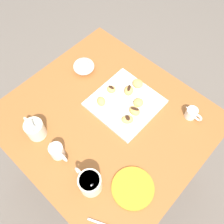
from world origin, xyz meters
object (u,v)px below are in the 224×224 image
object	(u,v)px
coffee_mug_cream_left	(90,183)
beignet_4	(135,111)
chocolate_sauce_pitcher	(192,113)
beignet_1	(127,119)
pastry_plate_square	(125,103)
coffee_mug_cream_right	(35,129)
beignet_5	(129,90)
beignet_0	(138,83)
beignet_2	(111,89)
dining_table	(107,131)
beignet_6	(101,101)
saucer_orange_left	(133,188)
cream_pitcher_white	(57,151)
ice_cream_bowl	(84,66)
beignet_3	(139,102)

from	to	relation	value
coffee_mug_cream_left	beignet_4	size ratio (longest dim) A/B	2.71
chocolate_sauce_pitcher	beignet_1	distance (m)	0.30
pastry_plate_square	coffee_mug_cream_right	size ratio (longest dim) A/B	2.22
pastry_plate_square	coffee_mug_cream_left	world-z (taller)	coffee_mug_cream_left
coffee_mug_cream_right	beignet_5	world-z (taller)	coffee_mug_cream_right
chocolate_sauce_pitcher	beignet_0	world-z (taller)	chocolate_sauce_pitcher
coffee_mug_cream_left	beignet_2	distance (m)	0.47
coffee_mug_cream_right	beignet_5	distance (m)	0.47
dining_table	beignet_6	world-z (taller)	beignet_6
dining_table	beignet_4	bearing A→B (deg)	-127.74
coffee_mug_cream_right	beignet_4	world-z (taller)	coffee_mug_cream_right
dining_table	saucer_orange_left	distance (m)	0.37
beignet_6	beignet_5	bearing A→B (deg)	-111.98
beignet_2	beignet_5	xyz separation A→B (m)	(-0.07, -0.05, 0.00)
cream_pitcher_white	beignet_4	bearing A→B (deg)	-106.32
pastry_plate_square	ice_cream_bowl	size ratio (longest dim) A/B	2.71
ice_cream_bowl	beignet_3	bearing A→B (deg)	-176.28
coffee_mug_cream_left	beignet_5	size ratio (longest dim) A/B	2.73
saucer_orange_left	beignet_3	distance (m)	0.39
coffee_mug_cream_left	beignet_2	size ratio (longest dim) A/B	3.40
dining_table	pastry_plate_square	xyz separation A→B (m)	(-0.01, -0.12, 0.15)
beignet_4	beignet_2	bearing A→B (deg)	-5.89
saucer_orange_left	beignet_0	distance (m)	0.50
dining_table	chocolate_sauce_pitcher	size ratio (longest dim) A/B	9.91
beignet_0	saucer_orange_left	bearing A→B (deg)	127.96
coffee_mug_cream_left	beignet_5	distance (m)	0.48
coffee_mug_cream_left	coffee_mug_cream_right	xyz separation A→B (m)	(0.34, 0.00, -0.01)
chocolate_sauce_pitcher	beignet_6	distance (m)	0.42
ice_cream_bowl	beignet_2	world-z (taller)	ice_cream_bowl
saucer_orange_left	beignet_3	xyz separation A→B (m)	(0.24, -0.31, 0.03)
pastry_plate_square	cream_pitcher_white	size ratio (longest dim) A/B	2.85
beignet_3	coffee_mug_cream_left	bearing A→B (deg)	103.82
dining_table	beignet_3	bearing A→B (deg)	-112.96
cream_pitcher_white	beignet_0	size ratio (longest dim) A/B	1.92
chocolate_sauce_pitcher	beignet_1	size ratio (longest dim) A/B	1.66
coffee_mug_cream_right	beignet_2	distance (m)	0.40
beignet_3	beignet_6	world-z (taller)	beignet_6
beignet_5	beignet_0	bearing A→B (deg)	-93.52
coffee_mug_cream_left	beignet_3	world-z (taller)	coffee_mug_cream_left
coffee_mug_cream_right	beignet_2	bearing A→B (deg)	-103.48
coffee_mug_cream_right	cream_pitcher_white	xyz separation A→B (m)	(-0.15, 0.00, -0.01)
saucer_orange_left	ice_cream_bowl	bearing A→B (deg)	-26.37
coffee_mug_cream_right	saucer_orange_left	world-z (taller)	coffee_mug_cream_right
coffee_mug_cream_right	beignet_3	size ratio (longest dim) A/B	2.75
cream_pitcher_white	beignet_6	bearing A→B (deg)	-82.53
pastry_plate_square	chocolate_sauce_pitcher	size ratio (longest dim) A/B	3.24
dining_table	coffee_mug_cream_left	xyz separation A→B (m)	(-0.17, 0.27, 0.19)
beignet_6	coffee_mug_cream_left	bearing A→B (deg)	127.76
dining_table	chocolate_sauce_pitcher	distance (m)	0.43
ice_cream_bowl	beignet_1	size ratio (longest dim) A/B	1.99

